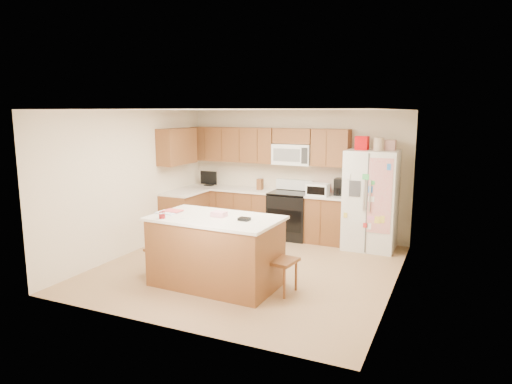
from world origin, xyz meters
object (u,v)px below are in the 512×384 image
at_px(windsor_chair_left, 162,248).
at_px(windsor_chair_right, 279,260).
at_px(refrigerator, 371,199).
at_px(windsor_chair_back, 232,242).
at_px(island, 216,251).
at_px(stove, 290,214).

relative_size(windsor_chair_left, windsor_chair_right, 0.91).
relative_size(refrigerator, windsor_chair_back, 2.24).
xyz_separation_m(island, windsor_chair_left, (-0.94, 0.00, -0.08)).
relative_size(windsor_chair_left, windsor_chair_back, 0.98).
bearing_deg(stove, windsor_chair_back, -95.96).
xyz_separation_m(windsor_chair_left, windsor_chair_right, (1.86, 0.12, 0.04)).
height_order(windsor_chair_left, windsor_chair_right, windsor_chair_right).
bearing_deg(windsor_chair_left, island, -0.12).
distance_m(island, windsor_chair_back, 0.71).
bearing_deg(island, windsor_chair_right, 7.49).
xyz_separation_m(refrigerator, windsor_chair_left, (-2.62, -2.72, -0.50)).
height_order(stove, island, stove).
relative_size(stove, windsor_chair_left, 1.27).
height_order(refrigerator, windsor_chair_back, refrigerator).
distance_m(refrigerator, windsor_chair_back, 2.74).
relative_size(island, windsor_chair_left, 2.10).
bearing_deg(windsor_chair_back, stove, 84.04).
xyz_separation_m(windsor_chair_left, windsor_chair_back, (0.83, 0.70, 0.01)).
distance_m(stove, windsor_chair_back, 2.09).
xyz_separation_m(stove, windsor_chair_back, (-0.22, -2.08, -0.04)).
xyz_separation_m(stove, windsor_chair_right, (0.81, -2.66, -0.01)).
distance_m(stove, windsor_chair_left, 2.97).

